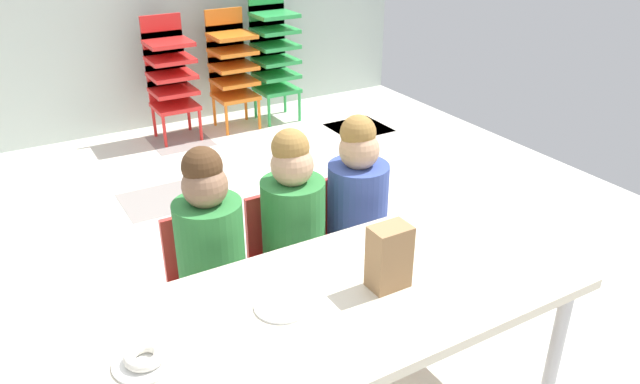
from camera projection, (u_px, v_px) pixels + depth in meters
ground_plane at (249, 318)px, 2.78m from camera, size 5.30×5.47×0.02m
craft_table at (318, 317)px, 1.93m from camera, size 1.79×0.72×0.57m
seated_child_near_camera at (209, 238)px, 2.31m from camera, size 0.33×0.33×0.92m
seated_child_middle_seat at (292, 215)px, 2.48m from camera, size 0.32×0.31×0.92m
seated_child_far_right at (357, 198)px, 2.62m from camera, size 0.32×0.31×0.92m
kid_chair_red_stack at (170, 72)px, 4.56m from camera, size 0.32×0.30×0.92m
kid_chair_orange_stack at (231, 63)px, 4.79m from camera, size 0.32×0.30×0.92m
kid_chair_green_stack at (273, 50)px, 4.93m from camera, size 0.32×0.30×1.04m
paper_bag_brown at (389, 257)px, 1.96m from camera, size 0.13×0.09×0.22m
paper_plate_near_edge at (145, 362)px, 1.68m from camera, size 0.18×0.18×0.01m
paper_plate_center_table at (283, 306)px, 1.90m from camera, size 0.18×0.18×0.01m
donut_powdered_on_plate at (145, 356)px, 1.67m from camera, size 0.11×0.11×0.03m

